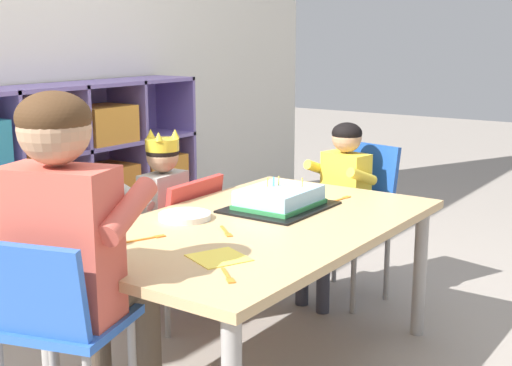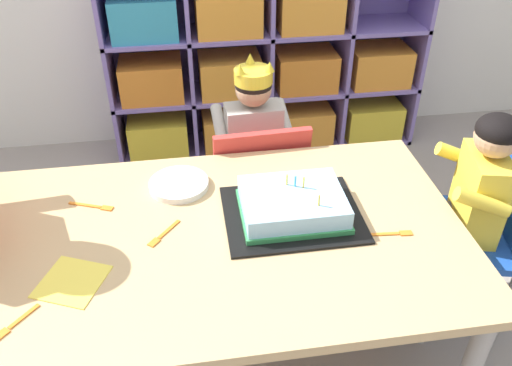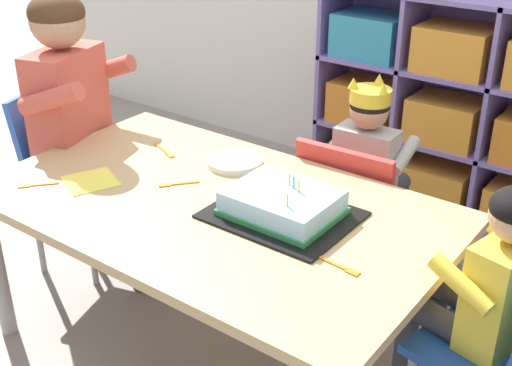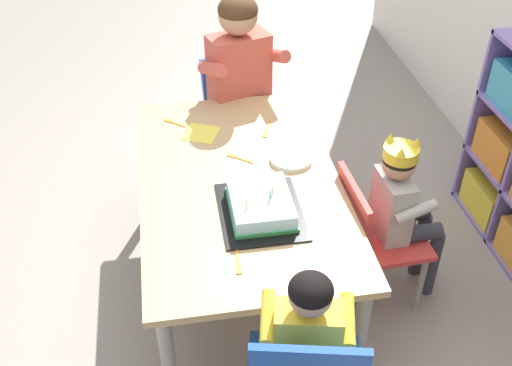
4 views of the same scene
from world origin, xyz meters
TOP-DOWN VIEW (x-y plane):
  - ground at (0.00, 0.00)m, footprint 16.00×16.00m
  - activity_table at (0.00, 0.00)m, footprint 1.39×0.83m
  - classroom_chair_blue at (0.19, 0.54)m, footprint 0.39×0.35m
  - child_with_crown at (0.18, 0.65)m, footprint 0.30×0.31m
  - classroom_chair_adult_side at (-0.81, 0.09)m, footprint 0.39×0.40m
  - adult_helper_seated at (-0.71, 0.13)m, footprint 0.48×0.46m
  - guest_at_table_side at (0.78, 0.10)m, footprint 0.33×0.33m
  - birthday_cake_on_tray at (0.22, 0.05)m, footprint 0.40×0.32m
  - paper_plate_stack at (-0.11, 0.24)m, footprint 0.19×0.19m
  - paper_napkin_square at (-0.39, -0.13)m, footprint 0.20×0.20m
  - fork_by_napkin at (0.47, -0.07)m, footprint 0.14×0.03m
  - fork_scattered_mid_table at (-0.36, 0.18)m, footprint 0.14×0.07m
  - fork_near_child_seat at (-0.16, 0.02)m, footprint 0.09×0.11m
  - fork_at_table_front_edge at (-0.50, -0.25)m, footprint 0.09×0.10m

SIDE VIEW (x-z plane):
  - ground at x=0.00m, z-range 0.00..0.00m
  - classroom_chair_blue at x=0.19m, z-range 0.06..0.68m
  - classroom_chair_adult_side at x=-0.81m, z-range 0.09..0.79m
  - activity_table at x=0.00m, z-range 0.22..0.78m
  - child_with_crown at x=0.18m, z-range 0.10..0.91m
  - guest_at_table_side at x=0.78m, z-range 0.11..0.93m
  - paper_napkin_square at x=-0.39m, z-range 0.56..0.56m
  - fork_near_child_seat at x=-0.16m, z-range 0.56..0.56m
  - fork_at_table_front_edge at x=-0.50m, z-range 0.56..0.56m
  - fork_by_napkin at x=0.47m, z-range 0.56..0.56m
  - fork_scattered_mid_table at x=-0.36m, z-range 0.56..0.56m
  - paper_plate_stack at x=-0.11m, z-range 0.56..0.58m
  - birthday_cake_on_tray at x=0.22m, z-range 0.53..0.65m
  - adult_helper_seated at x=-0.71m, z-range 0.13..1.19m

